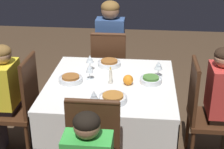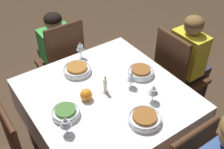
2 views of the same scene
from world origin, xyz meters
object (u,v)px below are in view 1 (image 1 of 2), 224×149
wine_glass_west (90,59)px  chair_south (20,104)px  dining_table (111,93)px  orange_fruit (128,80)px  bowl_south (71,79)px  chair_north (204,110)px  person_child_yellow (1,96)px  candle_centerpiece (110,77)px  person_adult_denim (111,48)px  wine_glass_north (159,66)px  bowl_east (113,98)px  wine_glass_south (90,69)px  bowl_north (151,80)px  bowl_west (109,63)px  chair_west (109,68)px  wine_glass_east (94,96)px

wine_glass_west → chair_south: bearing=-62.9°
dining_table → chair_south: chair_south is taller
orange_fruit → bowl_south: bearing=-90.2°
chair_north → person_child_yellow: person_child_yellow is taller
chair_north → candle_centerpiece: size_ratio=6.41×
dining_table → wine_glass_west: (-0.25, -0.21, 0.20)m
person_adult_denim → candle_centerpiece: size_ratio=8.31×
wine_glass_north → candle_centerpiece: size_ratio=0.98×
bowl_east → wine_glass_west: bearing=-155.4°
wine_glass_south → wine_glass_north: size_ratio=0.97×
dining_table → bowl_east: 0.35m
bowl_north → orange_fruit: size_ratio=2.21×
person_adult_denim → wine_glass_west: 0.73m
bowl_west → dining_table: bearing=7.9°
bowl_south → wine_glass_north: 0.76m
dining_table → wine_glass_south: 0.27m
chair_west → person_adult_denim: (-0.15, 0.00, 0.18)m
chair_west → bowl_east: chair_west is taller
bowl_north → orange_fruit: (0.05, -0.19, 0.01)m
wine_glass_south → orange_fruit: 0.34m
bowl_south → candle_centerpiece: candle_centerpiece is taller
wine_glass_west → orange_fruit: size_ratio=1.68×
chair_north → wine_glass_west: 1.09m
person_adult_denim → bowl_south: size_ratio=6.03×
chair_south → wine_glass_west: size_ratio=6.60×
chair_west → bowl_south: size_ratio=4.65×
person_child_yellow → bowl_west: 1.01m
bowl_east → bowl_north: bearing=141.3°
chair_north → wine_glass_east: (0.46, -0.86, 0.33)m
wine_glass_west → wine_glass_south: size_ratio=1.02×
candle_centerpiece → bowl_west: bearing=-172.5°
dining_table → wine_glass_east: (0.47, -0.07, 0.22)m
person_child_yellow → wine_glass_west: (-0.30, 0.74, 0.26)m
dining_table → bowl_north: size_ratio=5.89×
dining_table → chair_south: size_ratio=1.17×
wine_glass_west → candle_centerpiece: (0.26, 0.21, -0.05)m
chair_west → bowl_south: 0.90m
chair_north → person_child_yellow: 1.75m
chair_west → dining_table: bearing=96.9°
chair_north → bowl_east: bearing=113.0°
candle_centerpiece → dining_table: bearing=169.1°
bowl_south → bowl_north: size_ratio=1.08×
bowl_east → chair_south: bearing=-108.2°
person_child_yellow → candle_centerpiece: bearing=92.4°
wine_glass_east → orange_fruit: 0.50m
chair_north → orange_fruit: (0.01, -0.65, 0.26)m
wine_glass_north → candle_centerpiece: (0.17, -0.40, -0.04)m
wine_glass_west → bowl_north: bearing=68.1°
wine_glass_west → bowl_east: wine_glass_west is taller
person_adult_denim → wine_glass_west: person_adult_denim is taller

